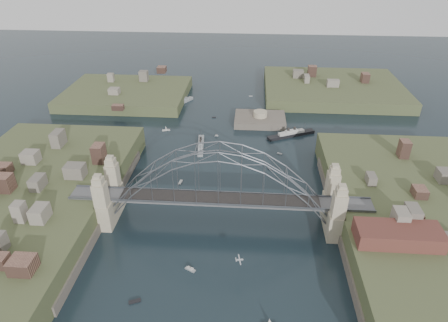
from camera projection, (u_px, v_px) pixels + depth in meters
The scene contains 24 objects.
ground at pixel (219, 222), 112.66m from camera, with size 500.00×500.00×0.00m, color black.
bridge at pixel (219, 187), 106.48m from camera, with size 84.00×13.80×24.60m.
shore_west at pixel (26, 208), 115.34m from camera, with size 50.50×90.00×12.00m.
shore_east at pixel (425, 226), 108.01m from camera, with size 50.50×90.00×12.00m.
headland_nw at pixel (127, 97), 197.88m from camera, with size 60.00×45.00×9.00m, color #414A29.
headland_ne at pixel (332, 92), 203.98m from camera, with size 70.00×55.00×9.50m, color #414A29.
fort_island at pixel (260, 123), 172.45m from camera, with size 22.00×16.00×9.40m.
wharf_shed at pixel (398, 235), 92.75m from camera, with size 20.00×8.00×4.00m, color #592D26.
finger_pier at pixel (385, 309), 85.66m from camera, with size 4.00×22.00×1.40m, color #515254.
naval_cruiser_near at pixel (201, 145), 152.37m from camera, with size 3.68×16.64×4.95m.
naval_cruiser_far at pixel (181, 102), 191.18m from camera, with size 10.35×15.09×5.50m.
ocean_liner at pixel (291, 134), 160.53m from camera, with size 20.07×11.80×5.14m.
aeroplane at pixel (239, 260), 92.04m from camera, with size 1.91×3.45×0.50m.
small_boat_a at pixel (180, 182), 130.53m from camera, with size 1.15×2.60×0.45m.
small_boat_b at pixel (270, 169), 137.80m from camera, with size 1.72×1.52×0.45m.
small_boat_c at pixel (190, 269), 96.40m from camera, with size 2.83×2.06×1.43m.
small_boat_d at pixel (279, 154), 147.57m from camera, with size 1.99×1.49×0.45m.
small_boat_e at pixel (166, 129), 165.01m from camera, with size 3.42×1.77×2.38m.
small_boat_f at pixel (216, 136), 160.31m from camera, with size 1.49×0.67×1.43m.
small_boat_h at pixel (214, 117), 176.95m from camera, with size 1.82×0.86×0.45m.
small_boat_i at pixel (327, 192), 124.22m from camera, with size 1.13×2.57×2.38m.
small_boat_j at pixel (135, 301), 88.09m from camera, with size 2.85×1.89×0.45m.
small_boat_k at pixel (251, 96), 200.22m from camera, with size 1.85×0.75×0.45m.
small_boat_l at pixel (126, 170), 137.16m from camera, with size 1.65×2.71×0.45m.
Camera 1 is at (7.88, -88.26, 71.80)m, focal length 31.31 mm.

